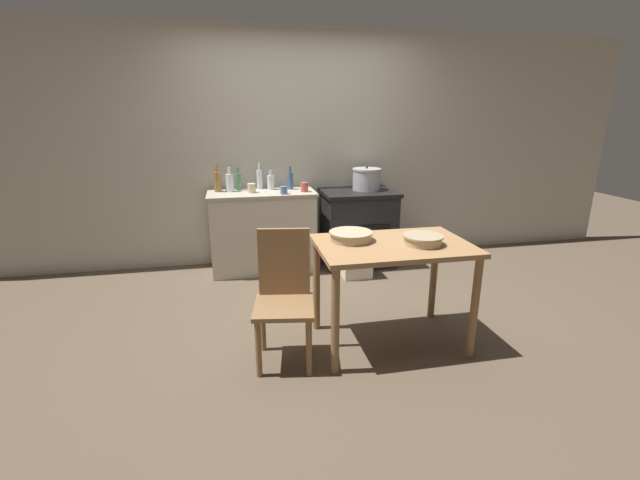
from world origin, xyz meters
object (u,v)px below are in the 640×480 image
at_px(stove, 358,227).
at_px(mixing_bowl_large, 351,235).
at_px(bottle_left, 230,182).
at_px(bottle_center, 238,181).
at_px(work_table, 392,259).
at_px(chair, 284,294).
at_px(stock_pot, 367,179).
at_px(bottle_mid_left, 260,179).
at_px(flour_sack, 357,259).
at_px(bottle_center_right, 218,181).
at_px(cup_far_right, 304,187).
at_px(bottle_far_left, 271,182).
at_px(mixing_bowl_small, 423,239).
at_px(cup_right, 284,190).
at_px(cup_mid_right, 252,188).
at_px(bottle_center_left, 290,180).

bearing_deg(stove, mixing_bowl_large, -108.50).
height_order(bottle_left, bottle_center, bottle_left).
height_order(work_table, chair, chair).
xyz_separation_m(stove, stock_pot, (0.10, 0.04, 0.54)).
distance_m(work_table, bottle_mid_left, 2.14).
bearing_deg(stove, flour_sack, -107.02).
height_order(bottle_center_right, cup_far_right, bottle_center_right).
bearing_deg(bottle_left, cup_far_right, -12.59).
height_order(work_table, stock_pot, stock_pot).
bearing_deg(bottle_far_left, bottle_left, -174.68).
height_order(chair, cup_far_right, cup_far_right).
xyz_separation_m(mixing_bowl_large, mixing_bowl_small, (0.47, -0.19, 0.00)).
bearing_deg(cup_right, bottle_center_right, 157.02).
height_order(chair, stock_pot, stock_pot).
distance_m(chair, bottle_center, 2.03).
distance_m(stove, bottle_center, 1.42).
xyz_separation_m(stock_pot, cup_right, (-0.95, -0.22, -0.05)).
xyz_separation_m(bottle_center_right, cup_mid_right, (0.34, -0.14, -0.06)).
height_order(bottle_center_right, cup_mid_right, bottle_center_right).
height_order(flour_sack, cup_right, cup_right).
height_order(work_table, bottle_left, bottle_left).
bearing_deg(cup_mid_right, chair, -86.41).
height_order(bottle_mid_left, bottle_center_left, bottle_mid_left).
relative_size(mixing_bowl_large, cup_mid_right, 3.30).
distance_m(work_table, bottle_left, 2.18).
distance_m(stock_pot, bottle_center_left, 0.85).
bearing_deg(bottle_center_left, bottle_left, -178.53).
bearing_deg(bottle_center, bottle_center_left, -6.20).
bearing_deg(mixing_bowl_large, bottle_center_left, 96.61).
relative_size(work_table, chair, 1.19).
xyz_separation_m(stove, flour_sack, (-0.13, -0.44, -0.23)).
xyz_separation_m(mixing_bowl_large, cup_mid_right, (-0.63, 1.60, 0.10)).
bearing_deg(work_table, cup_right, 110.39).
height_order(mixing_bowl_small, cup_far_right, cup_far_right).
height_order(chair, bottle_center_right, bottle_center_right).
bearing_deg(cup_right, cup_far_right, 21.42).
xyz_separation_m(chair, bottle_left, (-0.33, 1.88, 0.49)).
distance_m(cup_mid_right, cup_far_right, 0.55).
height_order(chair, bottle_far_left, bottle_far_left).
bearing_deg(bottle_center_left, bottle_mid_left, 163.11).
bearing_deg(mixing_bowl_small, bottle_center_left, 109.32).
height_order(bottle_far_left, bottle_mid_left, bottle_mid_left).
distance_m(bottle_mid_left, cup_right, 0.44).
height_order(flour_sack, bottle_left, bottle_left).
bearing_deg(work_table, cup_mid_right, 117.75).
xyz_separation_m(bottle_center_left, cup_right, (-0.11, -0.28, -0.06)).
bearing_deg(mixing_bowl_large, cup_right, 101.94).
bearing_deg(stock_pot, mixing_bowl_small, -95.28).
distance_m(bottle_far_left, bottle_mid_left, 0.14).
bearing_deg(bottle_far_left, stove, -7.08).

